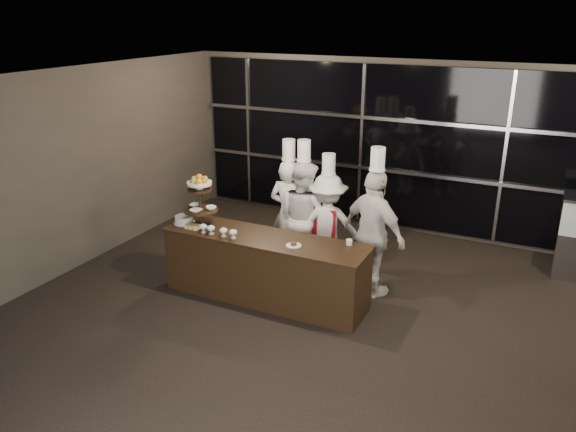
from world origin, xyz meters
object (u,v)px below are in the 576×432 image
at_px(display_stand, 200,197).
at_px(layer_cake, 184,220).
at_px(chef_c, 327,225).
at_px(buffet_counter, 265,268).
at_px(chef_b, 303,216).
at_px(chef_a, 289,213).
at_px(chef_d, 374,233).

relative_size(display_stand, layer_cake, 2.48).
relative_size(layer_cake, chef_c, 0.16).
bearing_deg(buffet_counter, chef_b, 85.14).
distance_m(display_stand, chef_c, 1.90).
height_order(display_stand, chef_a, chef_a).
xyz_separation_m(buffet_counter, chef_b, (0.09, 1.05, 0.41)).
relative_size(layer_cake, chef_b, 0.15).
bearing_deg(display_stand, chef_b, 43.89).
distance_m(buffet_counter, chef_b, 1.13).
bearing_deg(layer_cake, chef_c, 33.69).
distance_m(display_stand, chef_d, 2.42).
xyz_separation_m(chef_a, chef_b, (0.26, -0.04, -0.00)).
relative_size(display_stand, chef_c, 0.40).
relative_size(chef_a, chef_b, 0.99).
distance_m(buffet_counter, chef_d, 1.54).
relative_size(display_stand, chef_d, 0.35).
xyz_separation_m(buffet_counter, chef_c, (0.45, 1.09, 0.32)).
height_order(display_stand, chef_b, chef_b).
bearing_deg(layer_cake, chef_d, 18.02).
xyz_separation_m(chef_b, chef_d, (1.17, -0.28, 0.04)).
xyz_separation_m(display_stand, chef_b, (1.09, 1.05, -0.46)).
height_order(layer_cake, chef_d, chef_d).
distance_m(layer_cake, chef_c, 2.07).
xyz_separation_m(buffet_counter, chef_d, (1.26, 0.77, 0.45)).
relative_size(chef_a, chef_d, 0.95).
relative_size(chef_b, chef_c, 1.09).
xyz_separation_m(display_stand, chef_a, (0.83, 1.09, -0.46)).
distance_m(chef_b, chef_d, 1.20).
xyz_separation_m(layer_cake, chef_c, (1.71, 1.14, -0.18)).
height_order(display_stand, chef_c, chef_c).
bearing_deg(buffet_counter, chef_c, 67.47).
bearing_deg(chef_d, chef_a, 167.46).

